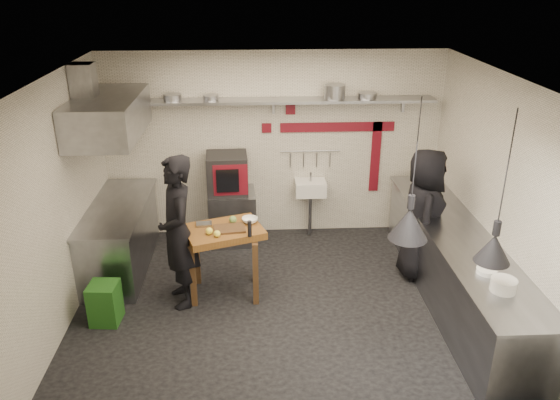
{
  "coord_description": "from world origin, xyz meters",
  "views": [
    {
      "loc": [
        -0.3,
        -5.71,
        3.86
      ],
      "look_at": [
        0.01,
        0.3,
        1.28
      ],
      "focal_mm": 35.0,
      "sensor_mm": 36.0,
      "label": 1
    }
  ],
  "objects_px": {
    "combi_oven": "(227,174)",
    "green_bin": "(105,303)",
    "oven_stand": "(232,217)",
    "chef_left": "(178,232)",
    "chef_right": "(423,215)",
    "prep_table": "(225,261)"
  },
  "relations": [
    {
      "from": "oven_stand",
      "to": "green_bin",
      "type": "xyz_separation_m",
      "value": [
        -1.43,
        -2.0,
        -0.15
      ]
    },
    {
      "from": "chef_left",
      "to": "chef_right",
      "type": "relative_size",
      "value": 1.07
    },
    {
      "from": "chef_right",
      "to": "prep_table",
      "type": "bearing_deg",
      "value": 107.39
    },
    {
      "from": "oven_stand",
      "to": "combi_oven",
      "type": "height_order",
      "value": "combi_oven"
    },
    {
      "from": "oven_stand",
      "to": "prep_table",
      "type": "height_order",
      "value": "prep_table"
    },
    {
      "from": "prep_table",
      "to": "chef_left",
      "type": "distance_m",
      "value": 0.74
    },
    {
      "from": "oven_stand",
      "to": "chef_left",
      "type": "relative_size",
      "value": 0.42
    },
    {
      "from": "combi_oven",
      "to": "green_bin",
      "type": "height_order",
      "value": "combi_oven"
    },
    {
      "from": "combi_oven",
      "to": "chef_left",
      "type": "xyz_separation_m",
      "value": [
        -0.53,
        -1.62,
        -0.14
      ]
    },
    {
      "from": "prep_table",
      "to": "chef_right",
      "type": "xyz_separation_m",
      "value": [
        2.58,
        0.33,
        0.43
      ]
    },
    {
      "from": "green_bin",
      "to": "chef_right",
      "type": "bearing_deg",
      "value": 12.47
    },
    {
      "from": "prep_table",
      "to": "chef_right",
      "type": "distance_m",
      "value": 2.63
    },
    {
      "from": "combi_oven",
      "to": "chef_left",
      "type": "distance_m",
      "value": 1.71
    },
    {
      "from": "combi_oven",
      "to": "green_bin",
      "type": "xyz_separation_m",
      "value": [
        -1.38,
        -2.01,
        -0.84
      ]
    },
    {
      "from": "oven_stand",
      "to": "chef_left",
      "type": "bearing_deg",
      "value": -112.6
    },
    {
      "from": "chef_left",
      "to": "prep_table",
      "type": "bearing_deg",
      "value": 88.97
    },
    {
      "from": "green_bin",
      "to": "prep_table",
      "type": "height_order",
      "value": "prep_table"
    },
    {
      "from": "oven_stand",
      "to": "chef_right",
      "type": "bearing_deg",
      "value": -26.75
    },
    {
      "from": "combi_oven",
      "to": "green_bin",
      "type": "distance_m",
      "value": 2.58
    },
    {
      "from": "combi_oven",
      "to": "green_bin",
      "type": "bearing_deg",
      "value": -127.22
    },
    {
      "from": "oven_stand",
      "to": "chef_left",
      "type": "xyz_separation_m",
      "value": [
        -0.58,
        -1.61,
        0.55
      ]
    },
    {
      "from": "prep_table",
      "to": "chef_left",
      "type": "height_order",
      "value": "chef_left"
    }
  ]
}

